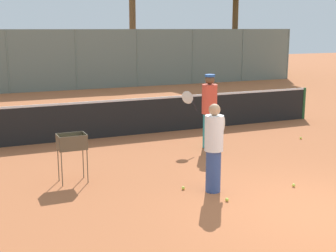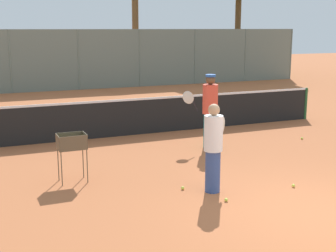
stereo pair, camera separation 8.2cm
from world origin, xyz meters
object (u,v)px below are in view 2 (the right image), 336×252
at_px(tennis_net, 160,114).
at_px(player_red_cap, 213,147).
at_px(ball_cart, 72,145).
at_px(player_white_outfit, 210,110).

xyz_separation_m(tennis_net, player_red_cap, (-1.04, -5.15, 0.31)).
distance_m(tennis_net, player_red_cap, 5.26).
bearing_deg(ball_cart, player_red_cap, -35.12).
bearing_deg(ball_cart, player_white_outfit, 19.43).
distance_m(player_white_outfit, ball_cart, 4.08).
relative_size(player_white_outfit, ball_cart, 1.92).
xyz_separation_m(player_red_cap, ball_cart, (-2.32, 1.63, -0.11)).
xyz_separation_m(player_white_outfit, ball_cart, (-3.84, -1.36, -0.23)).
bearing_deg(player_white_outfit, ball_cart, 49.92).
height_order(player_white_outfit, ball_cart, player_white_outfit).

